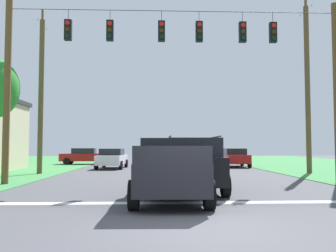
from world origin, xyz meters
name	(u,v)px	position (x,y,z in m)	size (l,w,h in m)	color
ground_plane	(204,228)	(0.00, 0.00, 0.00)	(120.00, 120.00, 0.00)	#47474C
stop_bar_stripe	(188,203)	(0.00, 3.36, 0.00)	(12.73, 0.45, 0.01)	white
lane_dash_0	(176,182)	(0.00, 9.36, 0.00)	(0.15, 2.50, 0.01)	white
lane_dash_1	(169,171)	(0.00, 16.91, 0.00)	(0.15, 2.50, 0.01)	white
lane_dash_2	(167,167)	(0.00, 21.60, 0.00)	(0.15, 2.50, 0.01)	white
overhead_signal_span	(175,77)	(-0.08, 8.76, 4.88)	(15.40, 0.31, 8.43)	brown
pickup_truck	(170,169)	(-0.52, 4.05, 0.97)	(2.37, 5.44, 1.95)	black
suv_black	(192,163)	(0.40, 6.08, 1.06)	(2.27, 4.83, 2.05)	black
distant_car_crossing_white	(112,158)	(-4.28, 20.22, 0.79)	(2.21, 4.40, 1.52)	silver
distant_car_oncoming	(84,156)	(-7.66, 26.60, 0.79)	(4.36, 2.14, 1.52)	maroon
distant_car_far_parked	(235,157)	(5.62, 22.06, 0.79)	(2.13, 4.36, 1.52)	maroon
utility_pole_mid_right	(307,87)	(8.67, 14.68, 5.48)	(0.32, 1.80, 11.35)	brown
utility_pole_near_left	(41,94)	(-8.04, 14.77, 4.94)	(0.31, 1.79, 10.25)	brown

